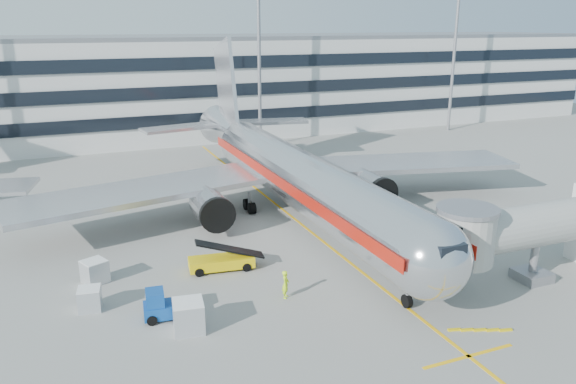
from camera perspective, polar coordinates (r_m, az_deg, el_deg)
name	(u,v)px	position (r m, az deg, el deg)	size (l,w,h in m)	color
ground	(347,261)	(43.75, 6.05, -6.95)	(180.00, 180.00, 0.00)	gray
lead_in_line	(296,220)	(52.10, 0.83, -2.88)	(0.25, 70.00, 0.01)	#FEB50D
stop_bar	(469,356)	(33.61, 17.88, -15.60)	(6.00, 0.25, 0.01)	#FEB50D
main_jet	(289,172)	(52.36, 0.11, 2.07)	(50.95, 48.70, 16.06)	silver
jet_bridge	(556,226)	(43.81, 25.59, -3.11)	(17.80, 4.50, 7.00)	silver
terminal	(181,85)	(95.49, -10.80, 10.67)	(150.00, 24.25, 15.60)	silver
light_mast_centre	(259,43)	(81.82, -2.97, 14.92)	(2.40, 1.20, 25.45)	gray
light_mast_east	(455,40)	(98.58, 16.64, 14.59)	(2.40, 1.20, 25.45)	gray
belt_loader	(221,261)	(42.06, -6.78, -6.97)	(5.13, 2.35, 2.40)	#DCBC09
baggage_tug	(162,306)	(36.11, -12.71, -11.24)	(2.70, 1.89, 1.91)	navy
cargo_container_left	(90,299)	(38.42, -19.50, -10.20)	(1.58, 1.58, 1.47)	silver
cargo_container_right	(95,271)	(42.07, -19.04, -7.63)	(2.01, 2.01, 1.62)	silver
cargo_container_front	(189,316)	(34.44, -10.07, -12.31)	(2.01, 2.01, 1.89)	silver
ramp_worker	(286,284)	(37.64, -0.25, -9.36)	(0.70, 0.46, 1.92)	#C7FF1A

